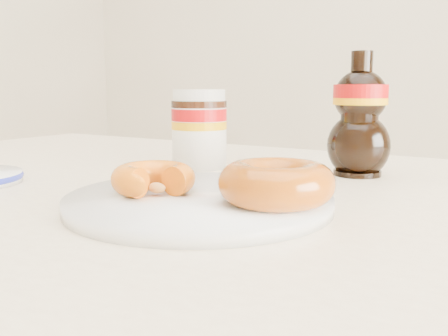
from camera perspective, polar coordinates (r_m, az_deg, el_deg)
The scene contains 7 objects.
dining_table at distance 0.65m, azimuth -4.83°, elevation -9.57°, with size 1.40×0.90×0.75m.
plate at distance 0.52m, azimuth -2.87°, elevation -3.74°, with size 0.28×0.28×0.01m.
donut_bitten at distance 0.53m, azimuth -8.07°, elevation -1.19°, with size 0.09×0.09×0.03m, color #EE560D.
donut_whole at distance 0.48m, azimuth 5.99°, elevation -1.70°, with size 0.11×0.11×0.04m, color #8C4909.
nutella_jar at distance 0.78m, azimuth -2.85°, elevation 4.84°, with size 0.09×0.09×0.12m.
syrup_bottle at distance 0.73m, azimuth 15.24°, elevation 5.94°, with size 0.09×0.08×0.17m, color black, non-canonical shape.
dark_jar at distance 0.80m, azimuth -2.67°, elevation 3.53°, with size 0.06×0.06×0.09m.
Camera 1 is at (0.36, -0.39, 0.87)m, focal length 40.00 mm.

